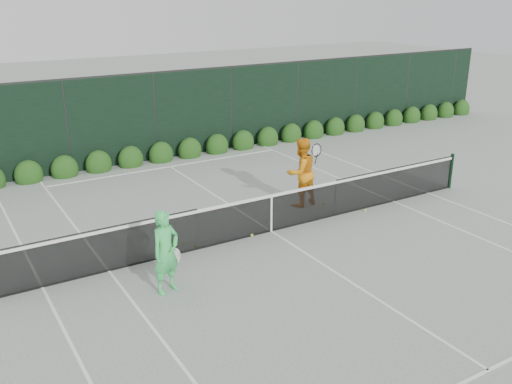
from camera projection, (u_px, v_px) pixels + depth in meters
ground at (271, 231)px, 14.18m from camera, size 80.00×80.00×0.00m
tennis_net at (270, 212)px, 13.99m from camera, size 12.90×0.10×1.07m
player_woman at (166, 252)px, 11.11m from camera, size 0.72×0.59×1.71m
player_man at (301, 172)px, 15.60m from camera, size 1.00×0.80×1.91m
court_lines at (271, 231)px, 14.18m from camera, size 11.03×23.83×0.01m
windscreen_fence at (344, 209)px, 11.48m from camera, size 32.00×21.07×3.06m
hedge_row at (161, 155)px, 19.87m from camera, size 31.66×0.65×0.94m
tennis_balls at (269, 226)px, 14.40m from camera, size 5.15×1.05×0.07m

